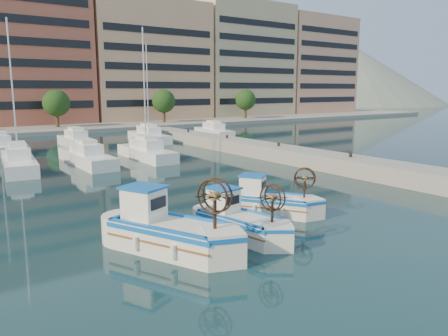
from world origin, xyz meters
TOP-DOWN VIEW (x-y plane):
  - ground at (0.00, 0.00)m, footprint 300.00×300.00m
  - quay at (13.00, 8.00)m, footprint 3.00×60.00m
  - waterfront at (9.23, 65.04)m, footprint 180.00×40.00m
  - hill_east at (140.00, 110.00)m, footprint 160.00×160.00m
  - yacht_marina at (-3.06, 26.85)m, footprint 42.29×21.39m
  - fishing_boat_a at (-5.92, -0.54)m, footprint 3.84×5.18m
  - fishing_boat_b at (-2.65, -0.81)m, footprint 2.35×4.24m
  - fishing_boat_c at (0.73, 1.07)m, footprint 3.46×4.07m

SIDE VIEW (x-z plane):
  - ground at x=0.00m, z-range 0.00..0.00m
  - hill_east at x=140.00m, z-range -25.00..25.00m
  - yacht_marina at x=-3.06m, z-range -5.22..6.28m
  - quay at x=13.00m, z-range 0.00..1.20m
  - fishing_boat_c at x=0.73m, z-range -0.56..1.93m
  - fishing_boat_b at x=-2.65m, z-range -0.58..1.99m
  - fishing_boat_a at x=-5.92m, z-range -0.70..2.42m
  - waterfront at x=9.23m, z-range -1.70..23.90m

